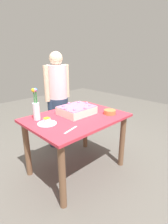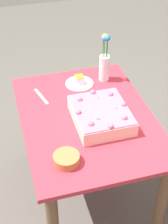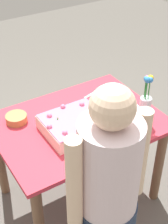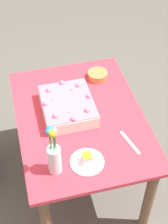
{
  "view_description": "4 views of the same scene",
  "coord_description": "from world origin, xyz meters",
  "px_view_note": "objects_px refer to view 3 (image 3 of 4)",
  "views": [
    {
      "loc": [
        1.31,
        1.47,
        1.47
      ],
      "look_at": [
        -0.09,
        0.04,
        0.79
      ],
      "focal_mm": 28.0,
      "sensor_mm": 36.0,
      "label": 1
    },
    {
      "loc": [
        -1.66,
        0.49,
        2.14
      ],
      "look_at": [
        -0.05,
        0.03,
        0.82
      ],
      "focal_mm": 55.0,
      "sensor_mm": 36.0,
      "label": 2
    },
    {
      "loc": [
        -0.96,
        -1.63,
        2.19
      ],
      "look_at": [
        -0.0,
        -0.08,
        0.87
      ],
      "focal_mm": 55.0,
      "sensor_mm": 36.0,
      "label": 3
    },
    {
      "loc": [
        1.55,
        -0.37,
        2.4
      ],
      "look_at": [
        -0.0,
        0.03,
        0.78
      ],
      "focal_mm": 55.0,
      "sensor_mm": 36.0,
      "label": 4
    }
  ],
  "objects_px": {
    "cake_knife": "(94,93)",
    "flower_vase": "(145,104)",
    "person_standing": "(107,195)",
    "fruit_bowl": "(16,118)",
    "sheet_cake": "(74,124)",
    "serving_plate_with_slice": "(126,107)"
  },
  "relations": [
    {
      "from": "cake_knife",
      "to": "flower_vase",
      "type": "height_order",
      "value": "flower_vase"
    },
    {
      "from": "cake_knife",
      "to": "flower_vase",
      "type": "relative_size",
      "value": 0.56
    },
    {
      "from": "sheet_cake",
      "to": "fruit_bowl",
      "type": "relative_size",
      "value": 2.7
    },
    {
      "from": "sheet_cake",
      "to": "cake_knife",
      "type": "xyz_separation_m",
      "value": [
        0.37,
        0.32,
        -0.05
      ]
    },
    {
      "from": "serving_plate_with_slice",
      "to": "fruit_bowl",
      "type": "bearing_deg",
      "value": 159.63
    },
    {
      "from": "sheet_cake",
      "to": "person_standing",
      "type": "xyz_separation_m",
      "value": [
        -0.19,
        -0.65,
        0.06
      ]
    },
    {
      "from": "sheet_cake",
      "to": "cake_knife",
      "type": "distance_m",
      "value": 0.49
    },
    {
      "from": "serving_plate_with_slice",
      "to": "sheet_cake",
      "type": "bearing_deg",
      "value": -177.52
    },
    {
      "from": "serving_plate_with_slice",
      "to": "fruit_bowl",
      "type": "distance_m",
      "value": 0.79
    },
    {
      "from": "flower_vase",
      "to": "fruit_bowl",
      "type": "distance_m",
      "value": 0.89
    },
    {
      "from": "flower_vase",
      "to": "sheet_cake",
      "type": "bearing_deg",
      "value": 159.25
    },
    {
      "from": "flower_vase",
      "to": "fruit_bowl",
      "type": "relative_size",
      "value": 2.46
    },
    {
      "from": "cake_knife",
      "to": "flower_vase",
      "type": "distance_m",
      "value": 0.52
    },
    {
      "from": "serving_plate_with_slice",
      "to": "person_standing",
      "type": "distance_m",
      "value": 0.93
    },
    {
      "from": "cake_knife",
      "to": "person_standing",
      "type": "bearing_deg",
      "value": 45.46
    },
    {
      "from": "cake_knife",
      "to": "fruit_bowl",
      "type": "height_order",
      "value": "fruit_bowl"
    },
    {
      "from": "cake_knife",
      "to": "person_standing",
      "type": "relative_size",
      "value": 0.14
    },
    {
      "from": "cake_knife",
      "to": "person_standing",
      "type": "xyz_separation_m",
      "value": [
        -0.56,
        -0.97,
        0.11
      ]
    },
    {
      "from": "sheet_cake",
      "to": "fruit_bowl",
      "type": "height_order",
      "value": "sheet_cake"
    },
    {
      "from": "fruit_bowl",
      "to": "person_standing",
      "type": "bearing_deg",
      "value": -84.08
    },
    {
      "from": "sheet_cake",
      "to": "cake_knife",
      "type": "height_order",
      "value": "sheet_cake"
    },
    {
      "from": "fruit_bowl",
      "to": "person_standing",
      "type": "xyz_separation_m",
      "value": [
        0.1,
        -0.94,
        0.08
      ]
    }
  ]
}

